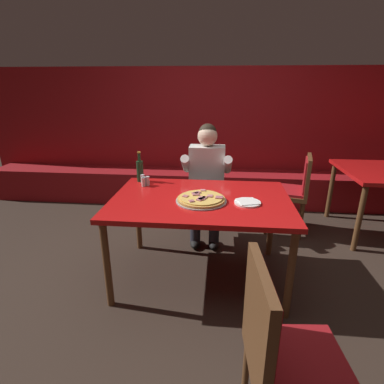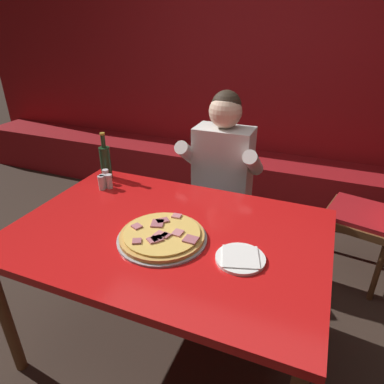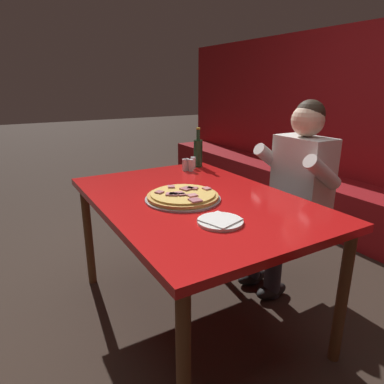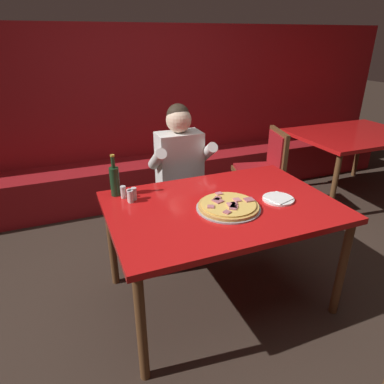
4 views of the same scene
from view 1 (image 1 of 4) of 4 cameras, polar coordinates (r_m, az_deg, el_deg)
name	(u,v)px [view 1 (image 1 of 4)]	position (r m, az deg, el deg)	size (l,w,h in m)	color
ground_plane	(200,276)	(2.86, 1.52, -15.66)	(24.00, 24.00, 0.00)	#33261E
booth_wall_panel	(211,135)	(4.56, 3.61, 10.83)	(6.80, 0.16, 1.90)	maroon
booth_bench	(209,187)	(4.42, 3.26, 0.93)	(6.46, 0.48, 0.46)	maroon
main_dining_table	(201,206)	(2.52, 1.66, -2.64)	(1.48, 1.01, 0.77)	brown
pizza	(201,199)	(2.42, 1.76, -1.35)	(0.41, 0.41, 0.05)	#9E9EA3
plate_white_paper	(247,202)	(2.42, 10.53, -1.96)	(0.21, 0.21, 0.02)	white
beer_bottle	(140,170)	(2.94, -9.88, 4.10)	(0.07, 0.07, 0.29)	#19381E
shaker_red_pepper_flakes	(143,179)	(2.89, -9.38, 2.37)	(0.04, 0.04, 0.09)	silver
shaker_black_pepper	(144,182)	(2.81, -9.18, 1.92)	(0.04, 0.04, 0.09)	silver
shaker_oregano	(143,182)	(2.80, -9.22, 1.82)	(0.04, 0.04, 0.09)	silver
shaker_parmesan	(148,181)	(2.82, -8.46, 2.01)	(0.04, 0.04, 0.09)	silver
diner_seated_blue_shirt	(206,178)	(3.23, 2.76, 2.62)	(0.53, 0.53, 1.27)	black
dining_chair_by_booth	(294,188)	(3.62, 18.88, 0.80)	(0.53, 0.53, 0.92)	brown
dining_chair_far_right	(283,351)	(1.52, 16.92, -27.02)	(0.47, 0.47, 0.98)	brown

